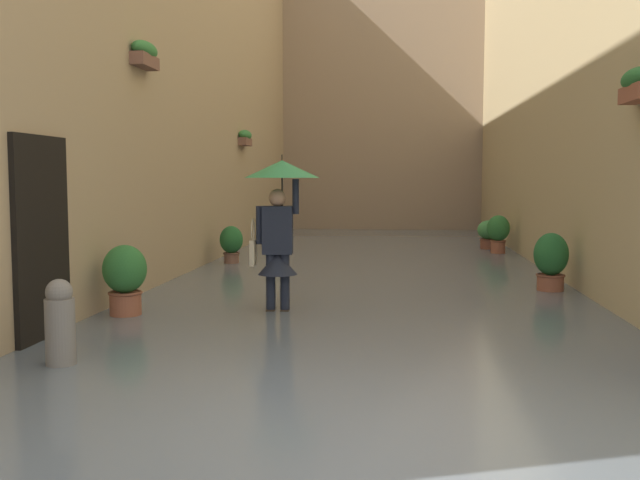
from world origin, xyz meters
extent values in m
plane|color=#605B56|center=(0.00, -9.43, 0.00)|extent=(60.00, 60.00, 0.00)
cube|color=slate|center=(0.00, -9.43, 0.05)|extent=(7.16, 24.85, 0.09)
cube|color=#9E563D|center=(-3.08, -3.74, 2.68)|extent=(0.20, 0.70, 0.18)
ellipsoid|color=#2D7033|center=(-3.08, -3.74, 2.84)|extent=(0.28, 0.76, 0.24)
cube|color=tan|center=(4.08, -9.43, 4.70)|extent=(1.80, 22.85, 9.41)
cube|color=black|center=(3.16, -2.56, 1.10)|extent=(0.08, 1.10, 2.20)
cube|color=brown|center=(3.08, -5.59, 3.41)|extent=(0.20, 0.70, 0.18)
ellipsoid|color=#387F3D|center=(3.08, -5.59, 3.57)|extent=(0.28, 0.76, 0.24)
cube|color=brown|center=(3.08, -12.40, 2.61)|extent=(0.20, 0.70, 0.18)
ellipsoid|color=#387F3D|center=(3.08, -12.40, 2.77)|extent=(0.28, 0.76, 0.24)
cube|color=gray|center=(0.00, -19.75, 4.99)|extent=(9.96, 1.80, 9.98)
cube|color=#2D2319|center=(1.08, -4.43, 0.05)|extent=(0.13, 0.25, 0.10)
cylinder|color=#1E2333|center=(1.08, -4.43, 0.45)|extent=(0.13, 0.13, 0.71)
cube|color=#2D2319|center=(0.91, -4.44, 0.05)|extent=(0.13, 0.25, 0.10)
cylinder|color=#1E2333|center=(0.91, -4.44, 0.45)|extent=(0.13, 0.13, 0.71)
cube|color=#1E2333|center=(1.00, -4.44, 1.11)|extent=(0.40, 0.25, 0.60)
cone|color=#1E2333|center=(1.00, -4.44, 0.69)|extent=(0.54, 0.54, 0.28)
sphere|color=tan|center=(1.00, -4.44, 1.51)|extent=(0.22, 0.22, 0.22)
cylinder|color=#1E2333|center=(0.77, -4.46, 1.53)|extent=(0.09, 0.09, 0.44)
cylinder|color=#1E2333|center=(1.22, -4.42, 1.17)|extent=(0.09, 0.09, 0.48)
cylinder|color=black|center=(0.94, -4.44, 1.64)|extent=(0.02, 0.02, 0.46)
cone|color=#338C4C|center=(0.94, -4.44, 1.87)|extent=(0.95, 0.95, 0.22)
cylinder|color=black|center=(0.94, -4.44, 2.01)|extent=(0.01, 0.01, 0.08)
cube|color=beige|center=(1.30, -4.39, 0.83)|extent=(0.08, 0.28, 0.32)
torus|color=beige|center=(1.30, -4.39, 1.11)|extent=(0.04, 0.30, 0.30)
cylinder|color=brown|center=(-2.68, -12.81, 0.15)|extent=(0.41, 0.41, 0.31)
torus|color=brown|center=(-2.68, -12.81, 0.31)|extent=(0.44, 0.44, 0.04)
ellipsoid|color=#428947|center=(-2.68, -12.81, 0.54)|extent=(0.56, 0.56, 0.46)
cylinder|color=#9E563D|center=(-2.78, -6.43, 0.16)|extent=(0.39, 0.39, 0.32)
torus|color=brown|center=(-2.78, -6.43, 0.32)|extent=(0.42, 0.42, 0.04)
ellipsoid|color=#23602D|center=(-2.78, -6.43, 0.64)|extent=(0.51, 0.51, 0.63)
cylinder|color=#9E563D|center=(2.79, -3.91, 0.18)|extent=(0.38, 0.38, 0.36)
torus|color=brown|center=(2.79, -3.91, 0.36)|extent=(0.42, 0.42, 0.04)
ellipsoid|color=#2D7033|center=(2.79, -3.91, 0.66)|extent=(0.53, 0.53, 0.59)
cylinder|color=#9E563D|center=(-2.75, -11.80, 0.18)|extent=(0.32, 0.32, 0.36)
torus|color=brown|center=(-2.75, -11.80, 0.36)|extent=(0.35, 0.35, 0.04)
ellipsoid|color=#2D7033|center=(-2.75, -11.80, 0.65)|extent=(0.50, 0.50, 0.57)
cylinder|color=brown|center=(2.73, -9.34, 0.14)|extent=(0.29, 0.29, 0.29)
torus|color=brown|center=(2.73, -9.34, 0.29)|extent=(0.33, 0.33, 0.04)
ellipsoid|color=#23602D|center=(2.73, -9.34, 0.55)|extent=(0.46, 0.46, 0.54)
cylinder|color=#9E563D|center=(2.71, -14.13, 0.13)|extent=(0.28, 0.28, 0.25)
torus|color=brown|center=(2.71, -14.13, 0.25)|extent=(0.32, 0.32, 0.04)
ellipsoid|color=#387F3D|center=(2.71, -14.13, 0.59)|extent=(0.35, 0.35, 0.67)
cylinder|color=slate|center=(2.50, -1.57, 0.34)|extent=(0.26, 0.26, 0.69)
sphere|color=slate|center=(2.50, -1.57, 0.75)|extent=(0.24, 0.24, 0.24)
camera|label=1|loc=(-0.49, 4.53, 1.76)|focal=40.61mm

